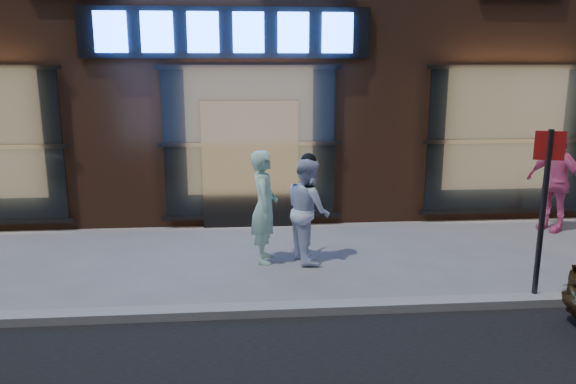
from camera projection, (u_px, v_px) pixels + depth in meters
name	position (u px, v px, depth m)	size (l,w,h in m)	color
ground	(258.00, 315.00, 7.00)	(90.00, 90.00, 0.00)	slate
curb	(257.00, 310.00, 6.99)	(60.00, 0.25, 0.12)	gray
man_bowtie	(264.00, 207.00, 8.73)	(0.65, 0.42, 1.77)	#AEE5CC
man_cap	(308.00, 210.00, 8.78)	(0.80, 0.63, 1.65)	white
passerby	(555.00, 182.00, 10.40)	(1.08, 0.45, 1.84)	pink
sign_post	(544.00, 200.00, 7.09)	(0.36, 0.13, 2.27)	#262628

